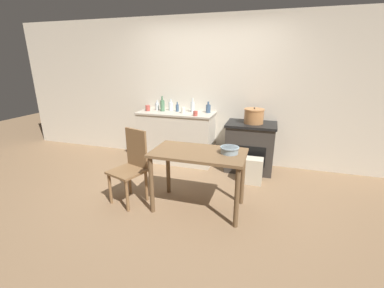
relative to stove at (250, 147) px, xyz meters
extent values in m
plane|color=#896B4C|center=(-0.81, -1.27, -0.41)|extent=(14.00, 14.00, 0.00)
cube|color=beige|center=(-0.81, 0.32, 0.86)|extent=(8.00, 0.07, 2.55)
cube|color=beige|center=(-1.33, 0.01, 0.04)|extent=(1.34, 0.55, 0.90)
cube|color=#B6AD9C|center=(-1.33, 0.01, 0.50)|extent=(1.37, 0.58, 0.03)
cube|color=#38332D|center=(0.00, 0.00, -0.02)|extent=(0.77, 0.57, 0.78)
cube|color=black|center=(0.00, 0.00, 0.39)|extent=(0.81, 0.61, 0.04)
cube|color=black|center=(0.00, -0.29, -0.07)|extent=(0.54, 0.01, 0.33)
cube|color=brown|center=(-0.50, -1.44, 0.33)|extent=(1.13, 0.63, 0.03)
cylinder|color=brown|center=(-1.02, -1.71, -0.05)|extent=(0.06, 0.06, 0.73)
cylinder|color=brown|center=(0.02, -1.71, -0.05)|extent=(0.06, 0.06, 0.73)
cylinder|color=brown|center=(-1.02, -1.18, -0.05)|extent=(0.06, 0.06, 0.73)
cylinder|color=brown|center=(0.02, -1.18, -0.05)|extent=(0.06, 0.06, 0.73)
cube|color=olive|center=(-1.42, -1.58, 0.03)|extent=(0.51, 0.51, 0.03)
cube|color=olive|center=(-1.36, -1.41, 0.30)|extent=(0.35, 0.14, 0.51)
cylinder|color=olive|center=(-1.63, -1.69, -0.20)|extent=(0.04, 0.04, 0.42)
cylinder|color=olive|center=(-1.31, -1.79, -0.20)|extent=(0.04, 0.04, 0.42)
cylinder|color=olive|center=(-1.52, -1.37, -0.20)|extent=(0.04, 0.04, 0.42)
cylinder|color=olive|center=(-1.21, -1.48, -0.20)|extent=(0.04, 0.04, 0.42)
cube|color=beige|center=(0.10, -0.52, -0.21)|extent=(0.30, 0.21, 0.40)
cylinder|color=#B77A47|center=(0.03, 0.00, 0.52)|extent=(0.31, 0.31, 0.22)
cylinder|color=#B77A47|center=(0.03, 0.00, 0.64)|extent=(0.32, 0.32, 0.02)
sphere|color=black|center=(0.03, 0.00, 0.66)|extent=(0.02, 0.02, 0.02)
cylinder|color=#93A8B2|center=(-0.14, -1.39, 0.39)|extent=(0.20, 0.20, 0.08)
cylinder|color=#8597A0|center=(-0.14, -1.39, 0.42)|extent=(0.22, 0.22, 0.01)
cylinder|color=#3D5675|center=(-1.33, 0.07, 0.58)|extent=(0.06, 0.06, 0.12)
cylinder|color=#3D5675|center=(-1.33, 0.07, 0.66)|extent=(0.02, 0.02, 0.05)
cylinder|color=#3D5675|center=(-0.77, 0.13, 0.58)|extent=(0.08, 0.08, 0.14)
cylinder|color=#3D5675|center=(-0.77, 0.13, 0.68)|extent=(0.03, 0.03, 0.05)
cylinder|color=silver|center=(-1.48, 0.13, 0.59)|extent=(0.08, 0.08, 0.15)
cylinder|color=silver|center=(-1.48, 0.13, 0.69)|extent=(0.03, 0.03, 0.06)
cylinder|color=silver|center=(-1.06, 0.11, 0.60)|extent=(0.07, 0.07, 0.18)
cylinder|color=silver|center=(-1.06, 0.11, 0.73)|extent=(0.03, 0.03, 0.07)
cylinder|color=silver|center=(-1.74, 0.11, 0.58)|extent=(0.07, 0.07, 0.13)
cylinder|color=silver|center=(-1.74, 0.11, 0.67)|extent=(0.03, 0.03, 0.05)
cylinder|color=#517F5B|center=(-1.61, 0.03, 0.61)|extent=(0.08, 0.08, 0.19)
cylinder|color=#517F5B|center=(-1.61, 0.03, 0.75)|extent=(0.03, 0.03, 0.08)
cylinder|color=#B74C42|center=(-1.87, -0.02, 0.57)|extent=(0.08, 0.08, 0.10)
cylinder|color=silver|center=(-1.18, -0.03, 0.57)|extent=(0.07, 0.07, 0.10)
cylinder|color=#B74C42|center=(-0.91, -0.20, 0.56)|extent=(0.07, 0.07, 0.08)
camera|label=1|loc=(0.29, -4.23, 1.38)|focal=24.00mm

